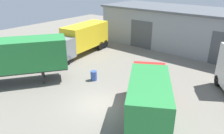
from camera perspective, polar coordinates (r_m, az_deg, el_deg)
name	(u,v)px	position (r m, az deg, el deg)	size (l,w,h in m)	color
ground_plane	(98,105)	(16.54, -3.73, -9.80)	(60.00, 60.00, 0.00)	slate
warehouse_building	(191,29)	(30.18, 20.01, 9.23)	(23.95, 8.08, 5.11)	#93999E
container_trailer_green	(10,57)	(20.52, -25.08, 2.46)	(7.36, 8.97, 3.97)	#28843D
box_truck_red	(148,95)	(14.26, 9.50, -7.27)	(5.78, 7.57, 3.21)	red
box_truck_grey	(82,38)	(26.81, -7.94, 7.55)	(3.41, 8.58, 3.50)	gray
oil_drum	(94,76)	(20.06, -4.79, -2.26)	(0.58, 0.58, 0.88)	#33519E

